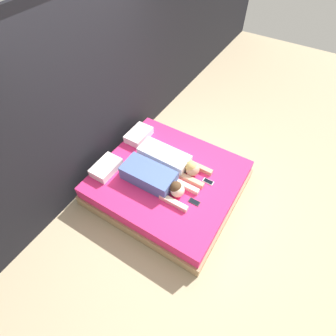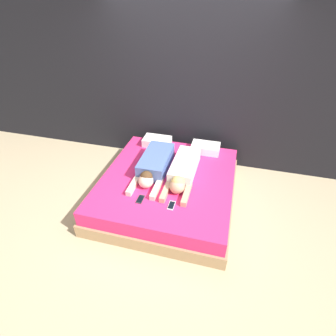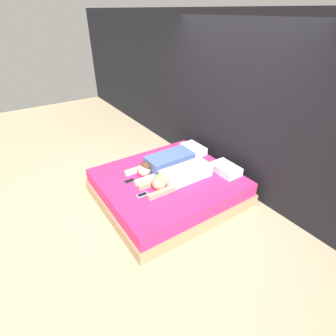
% 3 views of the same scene
% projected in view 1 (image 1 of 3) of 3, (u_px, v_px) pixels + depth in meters
% --- Properties ---
extents(ground_plane, '(12.00, 12.00, 0.00)m').
position_uv_depth(ground_plane, '(168.00, 190.00, 4.09)').
color(ground_plane, tan).
extents(wall_back, '(12.00, 0.06, 2.60)m').
position_uv_depth(wall_back, '(94.00, 96.00, 3.48)').
color(wall_back, black).
rests_on(wall_back, ground_plane).
extents(bed, '(1.85, 2.02, 0.39)m').
position_uv_depth(bed, '(168.00, 183.00, 3.95)').
color(bed, tan).
rests_on(bed, ground_plane).
extents(pillow_head_left, '(0.44, 0.28, 0.13)m').
position_uv_depth(pillow_head_left, '(106.00, 167.00, 3.80)').
color(pillow_head_left, white).
rests_on(pillow_head_left, bed).
extents(pillow_head_right, '(0.44, 0.28, 0.13)m').
position_uv_depth(pillow_head_right, '(139.00, 135.00, 4.23)').
color(pillow_head_right, white).
rests_on(pillow_head_right, bed).
extents(person_left, '(0.39, 1.09, 0.23)m').
position_uv_depth(person_left, '(155.00, 178.00, 3.62)').
color(person_left, '#4C66A5').
rests_on(person_left, bed).
extents(person_right, '(0.34, 1.12, 0.23)m').
position_uv_depth(person_right, '(172.00, 160.00, 3.85)').
color(person_right, silver).
rests_on(person_right, bed).
extents(cell_phone_left, '(0.07, 0.15, 0.01)m').
position_uv_depth(cell_phone_left, '(194.00, 202.00, 3.49)').
color(cell_phone_left, '#2D2D33').
rests_on(cell_phone_left, bed).
extents(cell_phone_right, '(0.07, 0.15, 0.01)m').
position_uv_depth(cell_phone_right, '(208.00, 181.00, 3.71)').
color(cell_phone_right, silver).
rests_on(cell_phone_right, bed).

